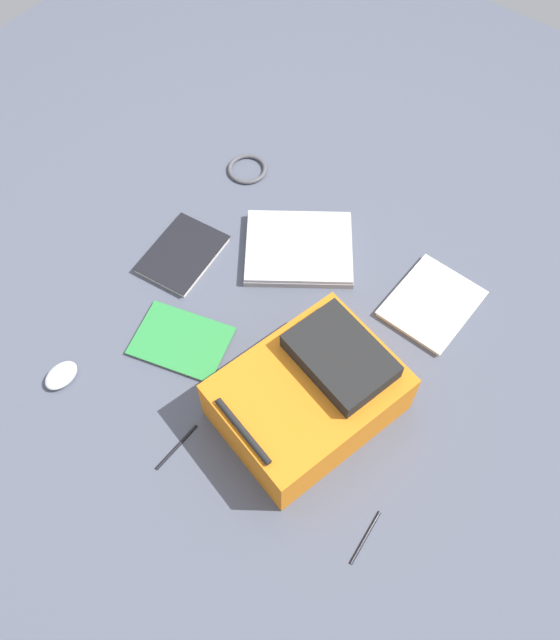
{
  "coord_description": "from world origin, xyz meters",
  "views": [
    {
      "loc": [
        -0.52,
        0.71,
        1.57
      ],
      "look_at": [
        0.04,
        -0.02,
        0.02
      ],
      "focal_mm": 36.84,
      "sensor_mm": 36.0,
      "label": 1
    }
  ],
  "objects_px": {
    "book_manual": "(183,254)",
    "cable_coil": "(247,169)",
    "computer_mouse": "(61,375)",
    "pen_blue": "(365,537)",
    "laptop": "(299,248)",
    "book_blue": "(432,304)",
    "backpack": "(310,394)",
    "pen_black": "(177,447)",
    "book_red": "(181,341)"
  },
  "relations": [
    {
      "from": "computer_mouse",
      "to": "pen_black",
      "type": "bearing_deg",
      "value": -171.25
    },
    {
      "from": "pen_black",
      "to": "backpack",
      "type": "bearing_deg",
      "value": -124.76
    },
    {
      "from": "book_manual",
      "to": "computer_mouse",
      "type": "height_order",
      "value": "computer_mouse"
    },
    {
      "from": "computer_mouse",
      "to": "pen_blue",
      "type": "xyz_separation_m",
      "value": [
        -0.86,
        -0.15,
        -0.01
      ]
    },
    {
      "from": "laptop",
      "to": "cable_coil",
      "type": "distance_m",
      "value": 0.36
    },
    {
      "from": "book_blue",
      "to": "pen_black",
      "type": "relative_size",
      "value": 1.8
    },
    {
      "from": "computer_mouse",
      "to": "pen_blue",
      "type": "relative_size",
      "value": 0.68
    },
    {
      "from": "book_blue",
      "to": "book_manual",
      "type": "xyz_separation_m",
      "value": [
        0.67,
        0.3,
        0.0
      ]
    },
    {
      "from": "backpack",
      "to": "laptop",
      "type": "bearing_deg",
      "value": -49.97
    },
    {
      "from": "laptop",
      "to": "book_manual",
      "type": "height_order",
      "value": "laptop"
    },
    {
      "from": "backpack",
      "to": "computer_mouse",
      "type": "height_order",
      "value": "backpack"
    },
    {
      "from": "laptop",
      "to": "book_blue",
      "type": "bearing_deg",
      "value": -169.17
    },
    {
      "from": "backpack",
      "to": "pen_blue",
      "type": "xyz_separation_m",
      "value": [
        -0.3,
        0.18,
        -0.09
      ]
    },
    {
      "from": "book_manual",
      "to": "computer_mouse",
      "type": "bearing_deg",
      "value": 91.93
    },
    {
      "from": "computer_mouse",
      "to": "laptop",
      "type": "bearing_deg",
      "value": -106.83
    },
    {
      "from": "book_manual",
      "to": "book_blue",
      "type": "bearing_deg",
      "value": -155.69
    },
    {
      "from": "pen_black",
      "to": "book_manual",
      "type": "bearing_deg",
      "value": -49.37
    },
    {
      "from": "book_red",
      "to": "book_blue",
      "type": "relative_size",
      "value": 1.11
    },
    {
      "from": "cable_coil",
      "to": "pen_blue",
      "type": "height_order",
      "value": "cable_coil"
    },
    {
      "from": "book_manual",
      "to": "cable_coil",
      "type": "bearing_deg",
      "value": -80.19
    },
    {
      "from": "book_manual",
      "to": "cable_coil",
      "type": "height_order",
      "value": "book_manual"
    },
    {
      "from": "book_red",
      "to": "pen_blue",
      "type": "height_order",
      "value": "book_red"
    },
    {
      "from": "book_red",
      "to": "laptop",
      "type": "bearing_deg",
      "value": -98.68
    },
    {
      "from": "computer_mouse",
      "to": "pen_black",
      "type": "relative_size",
      "value": 0.65
    },
    {
      "from": "pen_blue",
      "to": "cable_coil",
      "type": "bearing_deg",
      "value": -37.38
    },
    {
      "from": "backpack",
      "to": "cable_coil",
      "type": "distance_m",
      "value": 0.85
    },
    {
      "from": "book_red",
      "to": "book_blue",
      "type": "height_order",
      "value": "book_blue"
    },
    {
      "from": "backpack",
      "to": "book_red",
      "type": "height_order",
      "value": "backpack"
    },
    {
      "from": "laptop",
      "to": "book_red",
      "type": "relative_size",
      "value": 1.4
    },
    {
      "from": "book_manual",
      "to": "computer_mouse",
      "type": "distance_m",
      "value": 0.49
    },
    {
      "from": "backpack",
      "to": "pen_black",
      "type": "xyz_separation_m",
      "value": [
        0.2,
        0.29,
        -0.09
      ]
    },
    {
      "from": "pen_blue",
      "to": "laptop",
      "type": "bearing_deg",
      "value": -42.36
    },
    {
      "from": "backpack",
      "to": "computer_mouse",
      "type": "bearing_deg",
      "value": 30.28
    },
    {
      "from": "backpack",
      "to": "book_manual",
      "type": "xyz_separation_m",
      "value": [
        0.58,
        -0.16,
        -0.08
      ]
    },
    {
      "from": "cable_coil",
      "to": "computer_mouse",
      "type": "bearing_deg",
      "value": 95.4
    },
    {
      "from": "cable_coil",
      "to": "laptop",
      "type": "bearing_deg",
      "value": 154.24
    },
    {
      "from": "cable_coil",
      "to": "pen_black",
      "type": "relative_size",
      "value": 0.87
    },
    {
      "from": "laptop",
      "to": "book_blue",
      "type": "distance_m",
      "value": 0.42
    },
    {
      "from": "laptop",
      "to": "pen_blue",
      "type": "distance_m",
      "value": 0.84
    },
    {
      "from": "backpack",
      "to": "book_blue",
      "type": "height_order",
      "value": "backpack"
    },
    {
      "from": "book_blue",
      "to": "computer_mouse",
      "type": "bearing_deg",
      "value": 50.57
    },
    {
      "from": "book_red",
      "to": "cable_coil",
      "type": "bearing_deg",
      "value": -66.68
    },
    {
      "from": "book_red",
      "to": "pen_blue",
      "type": "xyz_separation_m",
      "value": [
        -0.69,
        0.12,
        -0.0
      ]
    },
    {
      "from": "book_blue",
      "to": "pen_black",
      "type": "distance_m",
      "value": 0.8
    },
    {
      "from": "book_blue",
      "to": "pen_blue",
      "type": "bearing_deg",
      "value": 108.06
    },
    {
      "from": "book_blue",
      "to": "backpack",
      "type": "bearing_deg",
      "value": 79.43
    },
    {
      "from": "backpack",
      "to": "laptop",
      "type": "relative_size",
      "value": 1.2
    },
    {
      "from": "backpack",
      "to": "book_blue",
      "type": "distance_m",
      "value": 0.48
    },
    {
      "from": "book_blue",
      "to": "pen_black",
      "type": "xyz_separation_m",
      "value": [
        0.29,
        0.75,
        -0.01
      ]
    },
    {
      "from": "laptop",
      "to": "book_blue",
      "type": "xyz_separation_m",
      "value": [
        -0.41,
        -0.08,
        -0.01
      ]
    }
  ]
}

